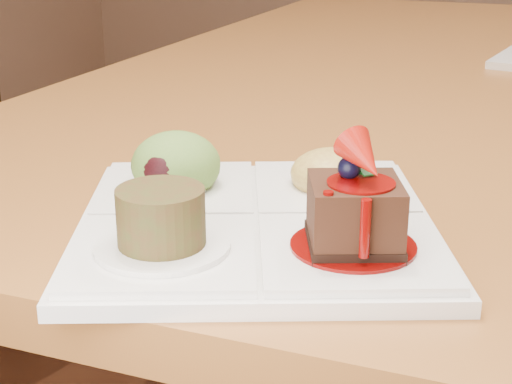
% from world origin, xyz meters
% --- Properties ---
extents(dining_table, '(1.00, 1.80, 0.75)m').
position_xyz_m(dining_table, '(0.00, 0.00, 0.68)').
color(dining_table, brown).
rests_on(dining_table, ground).
extents(sampler_plate, '(0.35, 0.35, 0.10)m').
position_xyz_m(sampler_plate, '(-0.04, -0.75, 0.77)').
color(sampler_plate, white).
rests_on(sampler_plate, dining_table).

